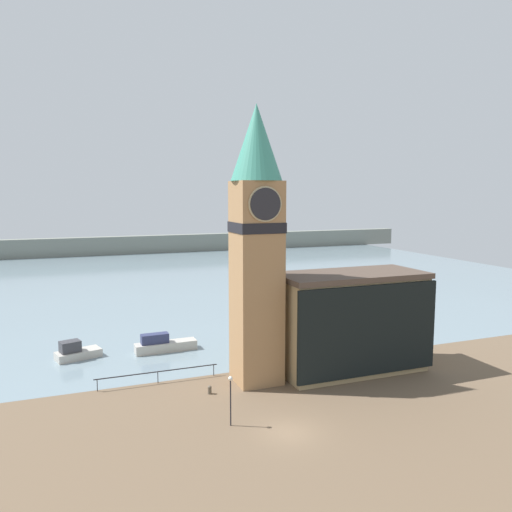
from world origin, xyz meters
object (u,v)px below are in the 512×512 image
object	(u,v)px
clock_tower	(257,238)
mooring_bollard_near	(210,389)
boat_far	(76,352)
lamp_post	(231,391)
boat_near	(163,345)
pier_building	(351,322)

from	to	relation	value
clock_tower	mooring_bollard_near	distance (m)	13.51
boat_far	lamp_post	xyz separation A→B (m)	(10.14, -19.84, 1.92)
lamp_post	boat_near	bearing A→B (deg)	94.04
boat_far	lamp_post	distance (m)	22.36
boat_near	boat_far	world-z (taller)	boat_near
clock_tower	mooring_bollard_near	xyz separation A→B (m)	(-4.77, -1.35, -12.57)
pier_building	lamp_post	xyz separation A→B (m)	(-14.31, -6.94, -2.11)
mooring_bollard_near	lamp_post	size ratio (longest dim) A/B	0.20
boat_far	lamp_post	size ratio (longest dim) A/B	1.27
boat_near	lamp_post	bearing A→B (deg)	-87.60
clock_tower	lamp_post	size ratio (longest dim) A/B	6.53
clock_tower	boat_near	bearing A→B (deg)	118.61
clock_tower	lamp_post	world-z (taller)	clock_tower
boat_near	pier_building	bearing A→B (deg)	-39.31
mooring_bollard_near	lamp_post	distance (m)	6.57
boat_near	lamp_post	size ratio (longest dim) A/B	1.76
mooring_bollard_near	lamp_post	xyz separation A→B (m)	(-0.16, -6.18, 2.24)
lamp_post	mooring_bollard_near	bearing A→B (deg)	88.55
pier_building	lamp_post	bearing A→B (deg)	-154.14
boat_far	mooring_bollard_near	xyz separation A→B (m)	(10.30, -13.66, -0.31)
boat_far	mooring_bollard_near	distance (m)	17.11
boat_near	boat_far	bearing A→B (deg)	173.08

